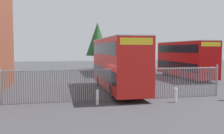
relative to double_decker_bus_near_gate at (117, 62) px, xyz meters
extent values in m
plane|color=#3D3D42|center=(-0.39, 4.30, -2.42)|extent=(100.00, 100.00, 0.00)
cylinder|color=gray|center=(-8.40, -3.70, -1.32)|extent=(0.06, 0.06, 2.20)
cylinder|color=gray|center=(-8.26, -3.70, -1.32)|extent=(0.06, 0.06, 2.20)
cylinder|color=gray|center=(-8.12, -3.70, -1.32)|extent=(0.06, 0.06, 2.20)
cylinder|color=gray|center=(-7.99, -3.70, -1.32)|extent=(0.06, 0.06, 2.20)
cylinder|color=gray|center=(-7.85, -3.70, -1.32)|extent=(0.06, 0.06, 2.20)
cylinder|color=gray|center=(-7.71, -3.70, -1.32)|extent=(0.06, 0.06, 2.20)
cylinder|color=gray|center=(-7.57, -3.70, -1.32)|extent=(0.06, 0.06, 2.20)
cylinder|color=gray|center=(-7.43, -3.70, -1.32)|extent=(0.06, 0.06, 2.20)
cylinder|color=gray|center=(-7.29, -3.70, -1.32)|extent=(0.06, 0.06, 2.20)
cylinder|color=gray|center=(-7.15, -3.70, -1.32)|extent=(0.06, 0.06, 2.20)
cylinder|color=gray|center=(-7.01, -3.70, -1.32)|extent=(0.06, 0.06, 2.20)
cylinder|color=gray|center=(-6.87, -3.70, -1.32)|extent=(0.06, 0.06, 2.20)
cylinder|color=gray|center=(-6.73, -3.70, -1.32)|extent=(0.06, 0.06, 2.20)
cylinder|color=gray|center=(-6.59, -3.70, -1.32)|extent=(0.06, 0.06, 2.20)
cylinder|color=gray|center=(-6.45, -3.70, -1.32)|extent=(0.06, 0.06, 2.20)
cylinder|color=gray|center=(-6.31, -3.70, -1.32)|extent=(0.06, 0.06, 2.20)
cylinder|color=gray|center=(-6.17, -3.70, -1.32)|extent=(0.06, 0.06, 2.20)
cylinder|color=gray|center=(-6.03, -3.70, -1.32)|extent=(0.06, 0.06, 2.20)
cylinder|color=gray|center=(-5.89, -3.70, -1.32)|extent=(0.06, 0.06, 2.20)
cylinder|color=gray|center=(-5.75, -3.70, -1.32)|extent=(0.06, 0.06, 2.20)
cylinder|color=gray|center=(-5.61, -3.70, -1.32)|extent=(0.06, 0.06, 2.20)
cylinder|color=gray|center=(-5.47, -3.70, -1.32)|extent=(0.06, 0.06, 2.20)
cylinder|color=gray|center=(-5.33, -3.70, -1.32)|extent=(0.06, 0.06, 2.20)
cylinder|color=gray|center=(-5.19, -3.70, -1.32)|extent=(0.06, 0.06, 2.20)
cylinder|color=gray|center=(-5.05, -3.70, -1.32)|extent=(0.06, 0.06, 2.20)
cylinder|color=gray|center=(-4.91, -3.70, -1.32)|extent=(0.06, 0.06, 2.20)
cylinder|color=gray|center=(-4.77, -3.70, -1.32)|extent=(0.06, 0.06, 2.20)
cylinder|color=gray|center=(-4.63, -3.70, -1.32)|extent=(0.06, 0.06, 2.20)
cylinder|color=gray|center=(-4.49, -3.70, -1.32)|extent=(0.06, 0.06, 2.20)
cylinder|color=gray|center=(-4.35, -3.70, -1.32)|extent=(0.06, 0.06, 2.20)
cylinder|color=gray|center=(-4.21, -3.70, -1.32)|extent=(0.06, 0.06, 2.20)
cylinder|color=gray|center=(-4.07, -3.70, -1.32)|extent=(0.06, 0.06, 2.20)
cylinder|color=gray|center=(-3.93, -3.70, -1.32)|extent=(0.06, 0.06, 2.20)
cylinder|color=gray|center=(-3.79, -3.70, -1.32)|extent=(0.06, 0.06, 2.20)
cylinder|color=gray|center=(-3.66, -3.70, -1.32)|extent=(0.06, 0.06, 2.20)
cylinder|color=gray|center=(-3.52, -3.70, -1.32)|extent=(0.06, 0.06, 2.20)
cylinder|color=gray|center=(-3.38, -3.70, -1.32)|extent=(0.06, 0.06, 2.20)
cylinder|color=gray|center=(-3.24, -3.70, -1.32)|extent=(0.06, 0.06, 2.20)
cylinder|color=gray|center=(-3.10, -3.70, -1.32)|extent=(0.06, 0.06, 2.20)
cylinder|color=gray|center=(-2.96, -3.70, -1.32)|extent=(0.06, 0.06, 2.20)
cylinder|color=gray|center=(-2.82, -3.70, -1.32)|extent=(0.06, 0.06, 2.20)
cylinder|color=gray|center=(-2.68, -3.70, -1.32)|extent=(0.06, 0.06, 2.20)
cylinder|color=gray|center=(-2.54, -3.70, -1.32)|extent=(0.06, 0.06, 2.20)
cylinder|color=gray|center=(-2.40, -3.70, -1.32)|extent=(0.06, 0.06, 2.20)
cylinder|color=gray|center=(-2.26, -3.70, -1.32)|extent=(0.06, 0.06, 2.20)
cylinder|color=gray|center=(-2.12, -3.70, -1.32)|extent=(0.06, 0.06, 2.20)
cylinder|color=gray|center=(-1.98, -3.70, -1.32)|extent=(0.06, 0.06, 2.20)
cylinder|color=gray|center=(-1.84, -3.70, -1.32)|extent=(0.06, 0.06, 2.20)
cylinder|color=gray|center=(-1.70, -3.70, -1.32)|extent=(0.06, 0.06, 2.20)
cylinder|color=gray|center=(-1.56, -3.70, -1.32)|extent=(0.06, 0.06, 2.20)
cylinder|color=gray|center=(-1.42, -3.70, -1.32)|extent=(0.06, 0.06, 2.20)
cylinder|color=gray|center=(-1.28, -3.70, -1.32)|extent=(0.06, 0.06, 2.20)
cylinder|color=gray|center=(-1.14, -3.70, -1.32)|extent=(0.06, 0.06, 2.20)
cylinder|color=gray|center=(-1.00, -3.70, -1.32)|extent=(0.06, 0.06, 2.20)
cylinder|color=gray|center=(-0.86, -3.70, -1.32)|extent=(0.06, 0.06, 2.20)
cylinder|color=gray|center=(-0.72, -3.70, -1.32)|extent=(0.06, 0.06, 2.20)
cylinder|color=gray|center=(-0.58, -3.70, -1.32)|extent=(0.06, 0.06, 2.20)
cylinder|color=gray|center=(-0.44, -3.70, -1.32)|extent=(0.06, 0.06, 2.20)
cylinder|color=gray|center=(-0.30, -3.70, -1.32)|extent=(0.06, 0.06, 2.20)
cylinder|color=gray|center=(-0.16, -3.70, -1.32)|extent=(0.06, 0.06, 2.20)
cylinder|color=gray|center=(-0.02, -3.70, -1.32)|extent=(0.06, 0.06, 2.20)
cylinder|color=gray|center=(0.12, -3.70, -1.32)|extent=(0.06, 0.06, 2.20)
cylinder|color=gray|center=(0.26, -3.70, -1.32)|extent=(0.06, 0.06, 2.20)
cylinder|color=gray|center=(0.40, -3.70, -1.32)|extent=(0.06, 0.06, 2.20)
cylinder|color=gray|center=(0.54, -3.70, -1.32)|extent=(0.06, 0.06, 2.20)
cylinder|color=gray|center=(0.67, -3.70, -1.32)|extent=(0.06, 0.06, 2.20)
cylinder|color=gray|center=(0.81, -3.70, -1.32)|extent=(0.06, 0.06, 2.20)
cylinder|color=gray|center=(0.95, -3.70, -1.32)|extent=(0.06, 0.06, 2.20)
cylinder|color=gray|center=(1.09, -3.70, -1.32)|extent=(0.06, 0.06, 2.20)
cylinder|color=gray|center=(1.23, -3.70, -1.32)|extent=(0.06, 0.06, 2.20)
cylinder|color=gray|center=(1.37, -3.70, -1.32)|extent=(0.06, 0.06, 2.20)
cylinder|color=gray|center=(1.51, -3.70, -1.32)|extent=(0.06, 0.06, 2.20)
cylinder|color=gray|center=(1.65, -3.70, -1.32)|extent=(0.06, 0.06, 2.20)
cylinder|color=gray|center=(1.79, -3.70, -1.32)|extent=(0.06, 0.06, 2.20)
cylinder|color=gray|center=(1.93, -3.70, -1.32)|extent=(0.06, 0.06, 2.20)
cylinder|color=gray|center=(2.07, -3.70, -1.32)|extent=(0.06, 0.06, 2.20)
cylinder|color=gray|center=(2.21, -3.70, -1.32)|extent=(0.06, 0.06, 2.20)
cylinder|color=gray|center=(2.35, -3.70, -1.32)|extent=(0.06, 0.06, 2.20)
cylinder|color=gray|center=(2.49, -3.70, -1.32)|extent=(0.06, 0.06, 2.20)
cylinder|color=gray|center=(2.63, -3.70, -1.32)|extent=(0.06, 0.06, 2.20)
cylinder|color=gray|center=(2.77, -3.70, -1.32)|extent=(0.06, 0.06, 2.20)
cylinder|color=gray|center=(2.91, -3.70, -1.32)|extent=(0.06, 0.06, 2.20)
cylinder|color=gray|center=(3.05, -3.70, -1.32)|extent=(0.06, 0.06, 2.20)
cylinder|color=gray|center=(3.19, -3.70, -1.32)|extent=(0.06, 0.06, 2.20)
cylinder|color=gray|center=(3.33, -3.70, -1.32)|extent=(0.06, 0.06, 2.20)
cylinder|color=gray|center=(3.47, -3.70, -1.32)|extent=(0.06, 0.06, 2.20)
cylinder|color=gray|center=(3.61, -3.70, -1.32)|extent=(0.06, 0.06, 2.20)
cylinder|color=gray|center=(3.75, -3.70, -1.32)|extent=(0.06, 0.06, 2.20)
cylinder|color=gray|center=(3.89, -3.70, -1.32)|extent=(0.06, 0.06, 2.20)
cylinder|color=gray|center=(4.03, -3.70, -1.32)|extent=(0.06, 0.06, 2.20)
cylinder|color=gray|center=(4.17, -3.70, -1.32)|extent=(0.06, 0.06, 2.20)
cylinder|color=gray|center=(4.31, -3.70, -1.32)|extent=(0.06, 0.06, 2.20)
cylinder|color=gray|center=(4.45, -3.70, -1.32)|extent=(0.06, 0.06, 2.20)
cylinder|color=gray|center=(4.59, -3.70, -1.32)|extent=(0.06, 0.06, 2.20)
cylinder|color=gray|center=(4.73, -3.70, -1.32)|extent=(0.06, 0.06, 2.20)
cylinder|color=gray|center=(4.86, -3.70, -1.32)|extent=(0.06, 0.06, 2.20)
cylinder|color=gray|center=(5.00, -3.70, -1.32)|extent=(0.06, 0.06, 2.20)
cylinder|color=gray|center=(5.14, -3.70, -1.32)|extent=(0.06, 0.06, 2.20)
cylinder|color=gray|center=(5.28, -3.70, -1.32)|extent=(0.06, 0.06, 2.20)
cylinder|color=gray|center=(5.42, -3.70, -1.32)|extent=(0.06, 0.06, 2.20)
cylinder|color=gray|center=(5.56, -3.70, -1.32)|extent=(0.06, 0.06, 2.20)
cylinder|color=gray|center=(5.70, -3.70, -1.32)|extent=(0.06, 0.06, 2.20)
cylinder|color=gray|center=(5.84, -3.70, -1.32)|extent=(0.06, 0.06, 2.20)
cylinder|color=gray|center=(5.98, -3.70, -1.32)|extent=(0.06, 0.06, 2.20)
cylinder|color=gray|center=(6.12, -3.70, -1.32)|extent=(0.06, 0.06, 2.20)
cylinder|color=gray|center=(6.26, -3.70, -1.32)|extent=(0.06, 0.06, 2.20)
cylinder|color=gray|center=(6.40, -3.70, -1.32)|extent=(0.06, 0.06, 2.20)
cylinder|color=gray|center=(6.54, -3.70, -1.32)|extent=(0.06, 0.06, 2.20)
cylinder|color=gray|center=(6.68, -3.70, -1.32)|extent=(0.06, 0.06, 2.20)
cylinder|color=gray|center=(6.82, -3.70, -1.32)|extent=(0.06, 0.06, 2.20)
cylinder|color=gray|center=(-0.79, -3.70, -0.30)|extent=(15.22, 0.07, 0.07)
cylinder|color=gray|center=(-8.40, -3.70, -1.25)|extent=(0.14, 0.14, 2.35)
cylinder|color=gray|center=(6.82, -3.70, -1.25)|extent=(0.14, 0.14, 2.35)
cube|color=red|center=(0.00, 0.01, -0.07)|extent=(2.50, 10.80, 4.00)
cube|color=black|center=(0.00, 0.01, -0.87)|extent=(2.54, 10.37, 0.90)
cube|color=black|center=(0.00, 0.01, 1.13)|extent=(2.54, 10.37, 0.90)
cube|color=yellow|center=(0.00, -5.34, 1.58)|extent=(2.12, 0.12, 0.44)
cube|color=silver|center=(0.00, 0.01, 1.96)|extent=(2.50, 10.80, 0.08)
cylinder|color=black|center=(-1.10, -3.34, -1.90)|extent=(0.30, 1.04, 1.04)
cylinder|color=black|center=(1.10, -3.34, -1.90)|extent=(0.30, 1.04, 1.04)
cylinder|color=black|center=(-1.10, 2.98, -1.90)|extent=(0.30, 1.04, 1.04)
cylinder|color=black|center=(1.10, 2.98, -1.90)|extent=(0.30, 1.04, 1.04)
cube|color=#B70C0C|center=(10.04, 7.50, -0.07)|extent=(2.50, 10.80, 4.00)
cube|color=black|center=(10.04, 7.50, -0.87)|extent=(2.54, 10.37, 0.90)
cube|color=black|center=(10.04, 7.50, 1.13)|extent=(2.54, 10.37, 0.90)
cube|color=yellow|center=(10.04, 2.15, 1.58)|extent=(2.12, 0.12, 0.44)
cube|color=silver|center=(10.04, 7.50, 1.96)|extent=(2.50, 10.80, 0.08)
cylinder|color=black|center=(8.94, 4.15, -1.90)|extent=(0.30, 1.04, 1.04)
cylinder|color=black|center=(11.14, 4.15, -1.90)|extent=(0.30, 1.04, 1.04)
cylinder|color=black|center=(8.94, 10.47, -1.90)|extent=(0.30, 1.04, 1.04)
cylinder|color=black|center=(11.14, 10.47, -1.90)|extent=(0.30, 1.04, 1.04)
cube|color=red|center=(2.19, 15.28, -0.07)|extent=(2.50, 10.80, 4.00)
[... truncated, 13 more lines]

